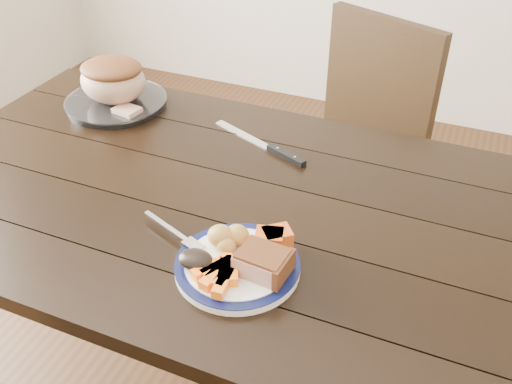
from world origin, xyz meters
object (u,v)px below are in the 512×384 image
at_px(roast_joint, 113,81).
at_px(serving_platter, 117,103).
at_px(carving_knife, 275,150).
at_px(fork, 177,234).
at_px(dinner_plate, 237,266).
at_px(dining_table, 229,228).
at_px(pork_slice, 263,263).
at_px(chair_far, 354,142).

bearing_deg(roast_joint, serving_platter, 0.00).
height_order(serving_platter, carving_knife, serving_platter).
xyz_separation_m(serving_platter, fork, (0.46, -0.47, 0.01)).
distance_m(fork, carving_knife, 0.41).
relative_size(dinner_plate, serving_platter, 0.85).
xyz_separation_m(roast_joint, carving_knife, (0.52, -0.06, -0.07)).
distance_m(roast_joint, carving_knife, 0.53).
bearing_deg(dining_table, dinner_plate, -60.13).
height_order(dining_table, dinner_plate, dinner_plate).
distance_m(pork_slice, carving_knife, 0.47).
distance_m(chair_far, dinner_plate, 0.97).
relative_size(dining_table, carving_knife, 5.29).
bearing_deg(pork_slice, carving_knife, 108.34).
bearing_deg(fork, roast_joint, 155.93).
xyz_separation_m(dinner_plate, carving_knife, (-0.09, 0.44, -0.00)).
relative_size(dining_table, pork_slice, 16.93).
bearing_deg(roast_joint, carving_knife, -6.30).
bearing_deg(serving_platter, carving_knife, -6.30).
bearing_deg(fork, serving_platter, 155.93).
relative_size(fork, roast_joint, 0.89).
height_order(dining_table, carving_knife, carving_knife).
xyz_separation_m(chair_far, roast_joint, (-0.62, -0.45, 0.31)).
distance_m(pork_slice, roast_joint, 0.84).
relative_size(chair_far, dinner_plate, 3.77).
bearing_deg(dining_table, chair_far, 79.97).
relative_size(chair_far, serving_platter, 3.21).
bearing_deg(pork_slice, fork, 170.80).
bearing_deg(serving_platter, fork, -45.10).
distance_m(serving_platter, pork_slice, 0.84).
xyz_separation_m(pork_slice, fork, (-0.21, 0.03, -0.02)).
relative_size(pork_slice, fork, 0.55).
bearing_deg(carving_knife, pork_slice, -48.84).
relative_size(chair_far, pork_slice, 9.82).
relative_size(dining_table, fork, 9.31).
xyz_separation_m(fork, carving_knife, (0.06, 0.41, -0.01)).
bearing_deg(serving_platter, chair_far, 35.53).
xyz_separation_m(chair_far, carving_knife, (-0.10, -0.50, 0.23)).
bearing_deg(dining_table, serving_platter, 150.05).
xyz_separation_m(dining_table, pork_slice, (0.18, -0.21, 0.13)).
bearing_deg(serving_platter, dinner_plate, -38.80).
relative_size(dinner_plate, pork_slice, 2.61).
height_order(fork, roast_joint, roast_joint).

